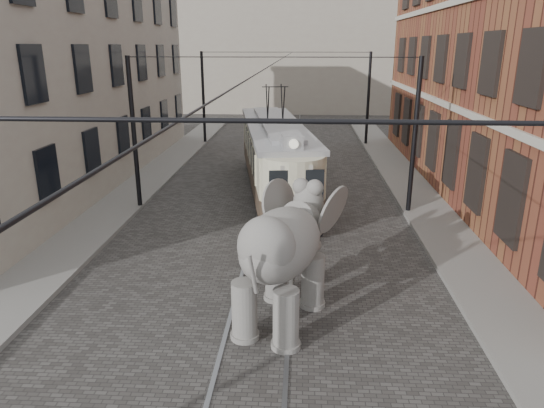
{
  "coord_description": "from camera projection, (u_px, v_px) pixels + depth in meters",
  "views": [
    {
      "loc": [
        0.95,
        -12.77,
        6.35
      ],
      "look_at": [
        0.14,
        0.41,
        2.1
      ],
      "focal_mm": 32.55,
      "sensor_mm": 36.0,
      "label": 1
    }
  ],
  "objects": [
    {
      "name": "ground",
      "position": [
        266.0,
        278.0,
        14.13
      ],
      "size": [
        120.0,
        120.0,
        0.0
      ],
      "primitive_type": "plane",
      "color": "#44423F"
    },
    {
      "name": "tram_rails",
      "position": [
        266.0,
        277.0,
        14.13
      ],
      "size": [
        1.54,
        80.0,
        0.02
      ],
      "primitive_type": null,
      "color": "slate",
      "rests_on": "ground"
    },
    {
      "name": "sidewalk_right",
      "position": [
        480.0,
        281.0,
        13.76
      ],
      "size": [
        2.0,
        60.0,
        0.15
      ],
      "primitive_type": "cube",
      "color": "slate",
      "rests_on": "ground"
    },
    {
      "name": "sidewalk_left",
      "position": [
        46.0,
        269.0,
        14.49
      ],
      "size": [
        2.0,
        60.0,
        0.15
      ],
      "primitive_type": "cube",
      "color": "slate",
      "rests_on": "ground"
    },
    {
      "name": "stucco_building",
      "position": [
        44.0,
        76.0,
        22.74
      ],
      "size": [
        7.0,
        24.0,
        10.0
      ],
      "primitive_type": "cube",
      "color": "gray",
      "rests_on": "ground"
    },
    {
      "name": "distant_block",
      "position": [
        294.0,
        39.0,
        49.98
      ],
      "size": [
        28.0,
        10.0,
        14.0
      ],
      "primitive_type": "cube",
      "color": "gray",
      "rests_on": "ground"
    },
    {
      "name": "catenary",
      "position": [
        270.0,
        142.0,
        17.97
      ],
      "size": [
        11.0,
        30.2,
        6.0
      ],
      "primitive_type": null,
      "color": "black",
      "rests_on": "ground"
    },
    {
      "name": "tram",
      "position": [
        275.0,
        140.0,
        21.73
      ],
      "size": [
        4.32,
        12.13,
        4.72
      ],
      "primitive_type": null,
      "rotation": [
        0.0,
        0.0,
        0.16
      ],
      "color": "beige",
      "rests_on": "ground"
    },
    {
      "name": "elephant",
      "position": [
        281.0,
        262.0,
        11.47
      ],
      "size": [
        4.23,
        5.68,
        3.1
      ],
      "primitive_type": null,
      "rotation": [
        0.0,
        0.0,
        -0.32
      ],
      "color": "slate",
      "rests_on": "ground"
    }
  ]
}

